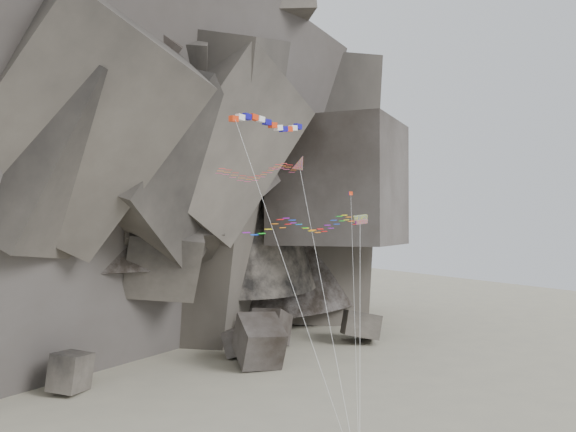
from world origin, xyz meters
TOP-DOWN VIEW (x-y plane):
  - headland at (0.00, 70.00)m, footprint 110.00×70.00m
  - boulder_field at (11.63, 35.11)m, footprint 70.35×18.16m
  - delta_kite at (-1.83, 4.09)m, footprint 9.38×12.97m
  - banner_kite at (-0.20, 4.45)m, footprint 9.51×14.24m
  - parafoil_kite at (0.29, 0.04)m, footprint 15.42×9.21m
  - pennant_kite at (4.99, -1.44)m, footprint 7.58×9.08m

SIDE VIEW (x-z plane):
  - boulder_field at x=11.63m, z-range -1.70..6.33m
  - pennant_kite at x=4.99m, z-range 7.28..30.39m
  - parafoil_kite at x=0.29m, z-range 11.12..32.04m
  - delta_kite at x=-1.83m, z-range 13.06..39.70m
  - banner_kite at x=-0.20m, z-range 15.72..45.86m
  - headland at x=0.00m, z-range 0.00..84.00m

